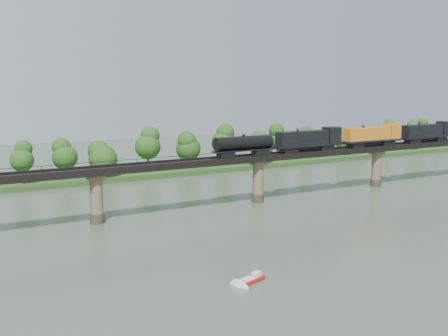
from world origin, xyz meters
TOP-DOWN VIEW (x-y plane):
  - ground at (0.00, 0.00)m, footprint 400.00×400.00m
  - far_bank at (0.00, 85.00)m, footprint 300.00×24.00m
  - bridge at (0.00, 30.00)m, footprint 236.00×30.00m
  - bridge_superstructure at (0.00, 30.00)m, footprint 220.00×4.90m
  - far_treeline at (-8.21, 80.52)m, footprint 289.06×17.54m
  - freight_train at (30.32, 30.00)m, footprint 82.72×3.22m
  - motorboat at (-33.01, -15.22)m, footprint 4.70×2.80m

SIDE VIEW (x-z plane):
  - ground at x=0.00m, z-range 0.00..0.00m
  - motorboat at x=-33.01m, z-range -0.20..1.04m
  - far_bank at x=0.00m, z-range 0.00..1.60m
  - bridge at x=0.00m, z-range -0.29..11.21m
  - far_treeline at x=-8.21m, z-range 2.03..15.63m
  - bridge_superstructure at x=0.00m, z-range 11.42..12.17m
  - freight_train at x=30.32m, z-range 11.37..17.07m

